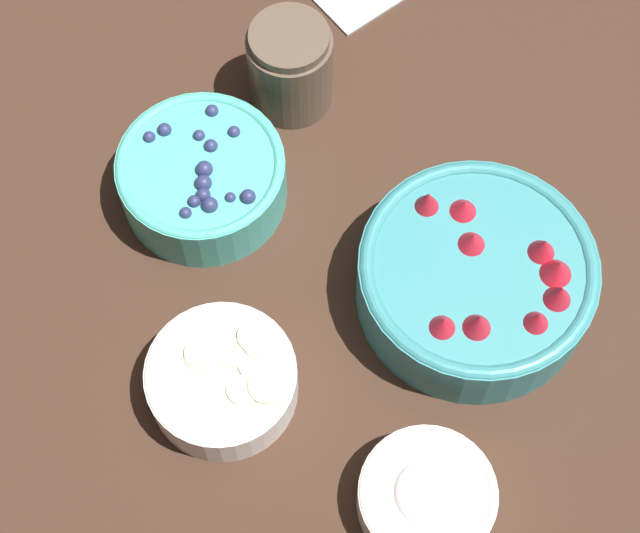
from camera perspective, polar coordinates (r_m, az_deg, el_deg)
ground_plane at (r=1.03m, az=0.31°, el=2.02°), size 4.00×4.00×0.00m
bowl_strawberries at (r=0.97m, az=8.36°, el=-0.56°), size 0.21×0.21×0.09m
bowl_blueberries at (r=1.02m, az=-6.31°, el=4.82°), size 0.16×0.16×0.07m
bowl_bananas at (r=0.94m, az=-5.21°, el=-6.00°), size 0.13×0.13×0.05m
bowl_cream at (r=0.92m, az=5.72°, el=-12.12°), size 0.12×0.12×0.05m
jar_chocolate at (r=1.07m, az=-1.74°, el=10.47°), size 0.08×0.08×0.10m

